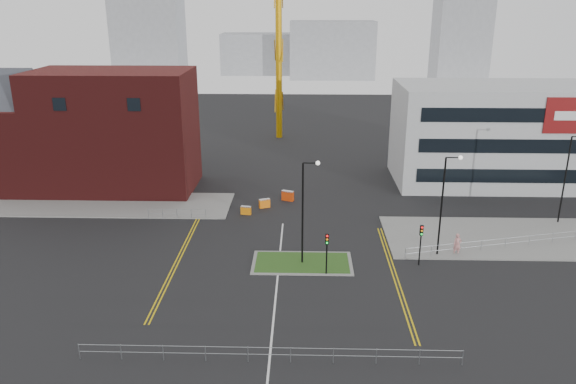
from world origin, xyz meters
The scene contains 28 objects.
ground centered at (0.00, 0.00, 0.00)m, with size 200.00×200.00×0.00m, color black.
pavement_left centered at (-20.00, 22.00, 0.06)m, with size 28.00×8.00×0.12m, color slate.
pavement_right centered at (22.00, 14.00, 0.06)m, with size 24.00×10.00×0.12m, color slate.
island_kerb centered at (2.00, 8.00, 0.04)m, with size 8.60×4.60×0.08m, color slate.
grass_island centered at (2.00, 8.00, 0.06)m, with size 8.00×4.00×0.12m, color #214617.
brick_building centered at (-22.97, 28.00, 6.85)m, with size 24.20×10.07×14.24m.
office_block centered at (26.01, 31.97, 6.00)m, with size 25.00×12.20×12.00m.
streetlamp_island centered at (2.22, 8.00, 5.41)m, with size 1.46×0.36×9.18m.
streetlamp_right_near centered at (14.22, 10.00, 5.41)m, with size 1.46×0.36×9.18m.
streetlamp_right_far centered at (28.22, 18.00, 5.41)m, with size 1.46×0.36×9.18m.
traffic_light_island centered at (4.00, 5.98, 2.57)m, with size 0.28×0.33×3.65m.
traffic_light_right centered at (12.00, 7.98, 2.57)m, with size 0.28×0.33×3.65m.
railing_front centered at (0.00, -6.00, 0.78)m, with size 24.05×0.05×1.10m.
railing_left centered at (-11.00, 18.00, 0.74)m, with size 6.05×0.05×1.10m.
railing_right centered at (20.50, 11.50, 0.78)m, with size 19.05×5.05×1.10m.
centre_line centered at (0.00, 2.00, 0.01)m, with size 0.15×30.00×0.01m, color silver.
yellow_left_a centered at (-9.00, 10.00, 0.01)m, with size 0.12×24.00×0.01m, color gold.
yellow_left_b centered at (-8.70, 10.00, 0.01)m, with size 0.12×24.00×0.01m, color gold.
yellow_right_a centered at (9.50, 6.00, 0.01)m, with size 0.12×20.00×0.01m, color gold.
yellow_right_b centered at (9.80, 6.00, 0.01)m, with size 0.12×20.00×0.01m, color gold.
skyline_a centered at (-40.00, 120.00, 11.00)m, with size 18.00×12.00×22.00m, color gray.
skyline_b centered at (10.00, 130.00, 8.00)m, with size 24.00×12.00×16.00m, color gray.
skyline_c centered at (45.00, 125.00, 14.00)m, with size 14.00×12.00×28.00m, color gray.
skyline_d centered at (-8.00, 140.00, 6.00)m, with size 30.00×12.00×12.00m, color gray.
pedestrian centered at (15.74, 10.12, 1.00)m, with size 0.73×0.48×2.00m, color tan.
barrier_left centered at (-2.17, 21.61, 0.54)m, with size 1.24×0.83×1.00m.
barrier_mid centered at (-4.00, 19.54, 0.49)m, with size 1.13×0.56×0.91m.
barrier_right centered at (0.30, 24.00, 0.62)m, with size 1.43×0.93×1.15m.
Camera 1 is at (2.01, -35.76, 21.49)m, focal length 35.00 mm.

